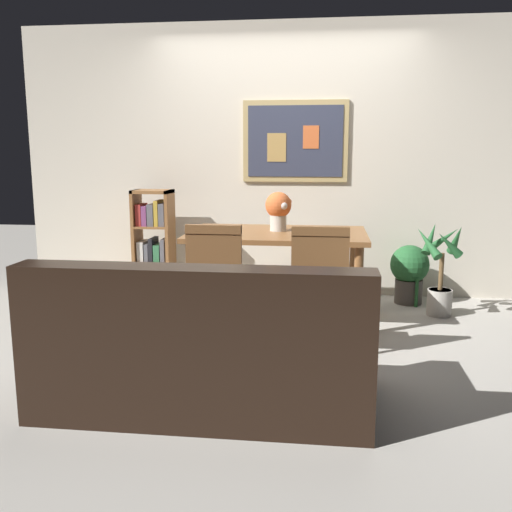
% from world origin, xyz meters
% --- Properties ---
extents(ground_plane, '(12.00, 12.00, 0.00)m').
position_xyz_m(ground_plane, '(0.00, 0.00, 0.00)').
color(ground_plane, '#B7B2A8').
extents(wall_back_with_painting, '(5.20, 0.14, 2.60)m').
position_xyz_m(wall_back_with_painting, '(0.00, 1.38, 1.30)').
color(wall_back_with_painting, beige).
rests_on(wall_back_with_painting, ground_plane).
extents(dining_table, '(1.46, 0.94, 0.74)m').
position_xyz_m(dining_table, '(0.01, 0.42, 0.64)').
color(dining_table, brown).
rests_on(dining_table, ground_plane).
extents(dining_chair_near_left, '(0.40, 0.41, 0.91)m').
position_xyz_m(dining_chair_near_left, '(-0.34, -0.40, 0.54)').
color(dining_chair_near_left, brown).
rests_on(dining_chair_near_left, ground_plane).
extents(dining_chair_far_right, '(0.40, 0.41, 0.91)m').
position_xyz_m(dining_chair_far_right, '(0.30, 1.25, 0.54)').
color(dining_chair_far_right, brown).
rests_on(dining_chair_far_right, ground_plane).
extents(dining_chair_near_right, '(0.40, 0.41, 0.91)m').
position_xyz_m(dining_chair_near_right, '(0.37, -0.40, 0.54)').
color(dining_chair_near_right, brown).
rests_on(dining_chair_near_right, ground_plane).
extents(leather_couch, '(1.80, 0.84, 0.84)m').
position_xyz_m(leather_couch, '(-0.25, -1.31, 0.31)').
color(leather_couch, black).
rests_on(leather_couch, ground_plane).
extents(bookshelf, '(0.36, 0.28, 1.04)m').
position_xyz_m(bookshelf, '(-1.23, 1.00, 0.52)').
color(bookshelf, brown).
rests_on(bookshelf, ground_plane).
extents(potted_ivy, '(0.36, 0.36, 0.60)m').
position_xyz_m(potted_ivy, '(1.18, 1.06, 0.30)').
color(potted_ivy, '#4C4742').
rests_on(potted_ivy, ground_plane).
extents(potted_palm, '(0.43, 0.44, 0.81)m').
position_xyz_m(potted_palm, '(1.38, 0.68, 0.37)').
color(potted_palm, '#B2ADA3').
rests_on(potted_palm, ground_plane).
extents(flower_vase, '(0.22, 0.22, 0.33)m').
position_xyz_m(flower_vase, '(0.01, 0.49, 0.93)').
color(flower_vase, beige).
rests_on(flower_vase, dining_table).
extents(tv_remote, '(0.14, 0.15, 0.02)m').
position_xyz_m(tv_remote, '(0.40, 0.47, 0.75)').
color(tv_remote, black).
rests_on(tv_remote, dining_table).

